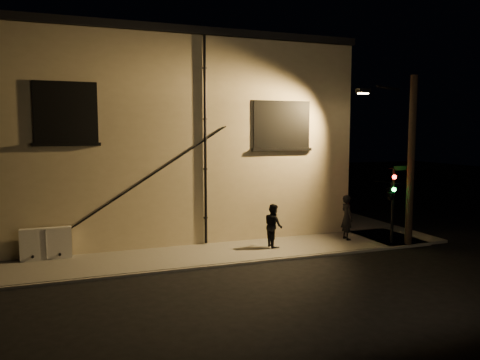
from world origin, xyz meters
name	(u,v)px	position (x,y,z in m)	size (l,w,h in m)	color
ground	(276,261)	(0.00, 0.00, 0.00)	(90.00, 90.00, 0.00)	black
sidewalk	(260,233)	(1.22, 4.39, 0.06)	(21.00, 16.00, 0.12)	slate
building	(150,137)	(-3.00, 8.99, 4.40)	(16.20, 12.23, 8.80)	beige
utility_cabinet	(46,244)	(-7.84, 2.70, 0.69)	(1.74, 0.29, 1.15)	silver
pedestrian_a	(347,217)	(4.06, 1.63, 1.07)	(0.70, 0.46, 1.91)	black
pedestrian_b	(273,225)	(0.59, 1.54, 0.98)	(0.84, 0.65, 1.73)	black
traffic_signal	(391,192)	(5.27, 0.34, 2.25)	(1.29, 1.88, 3.18)	black
streetlamp_pole	(408,157)	(5.87, 0.12, 3.70)	(2.02, 1.38, 6.93)	black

